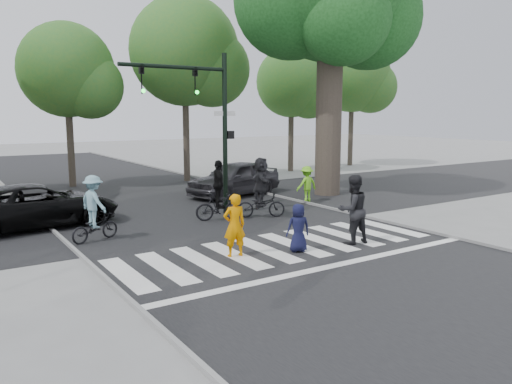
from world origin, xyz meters
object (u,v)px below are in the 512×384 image
at_px(traffic_signal, 205,111).
at_px(pedestrian_adult, 353,209).
at_px(pedestrian_woman, 234,225).
at_px(pedestrian_child, 298,228).
at_px(cyclist_left, 94,213).
at_px(car_grey, 234,178).
at_px(cyclist_right, 261,191).
at_px(cyclist_mid, 219,196).
at_px(car_suv, 37,205).

distance_m(traffic_signal, pedestrian_adult, 6.89).
xyz_separation_m(pedestrian_woman, pedestrian_adult, (3.59, -0.74, 0.17)).
distance_m(pedestrian_child, cyclist_left, 6.13).
bearing_deg(pedestrian_child, pedestrian_adult, -167.56).
bearing_deg(pedestrian_woman, car_grey, -112.14).
xyz_separation_m(traffic_signal, cyclist_right, (1.54, -1.41, -2.91)).
bearing_deg(traffic_signal, pedestrian_adult, -74.46).
distance_m(cyclist_left, cyclist_right, 6.12).
height_order(pedestrian_woman, car_grey, pedestrian_woman).
distance_m(pedestrian_child, pedestrian_adult, 1.91).
height_order(pedestrian_child, pedestrian_adult, pedestrian_adult).
distance_m(traffic_signal, cyclist_left, 5.71).
bearing_deg(cyclist_mid, car_grey, 53.40).
xyz_separation_m(pedestrian_woman, cyclist_right, (3.45, 3.87, 0.14)).
bearing_deg(car_suv, pedestrian_adult, -141.72).
relative_size(cyclist_left, cyclist_mid, 0.92).
height_order(cyclist_mid, car_suv, cyclist_mid).
xyz_separation_m(traffic_signal, pedestrian_child, (-0.20, -5.85, -3.22)).
bearing_deg(cyclist_left, pedestrian_woman, -54.43).
bearing_deg(car_grey, cyclist_mid, -50.80).
height_order(traffic_signal, cyclist_mid, traffic_signal).
distance_m(cyclist_left, car_grey, 9.24).
bearing_deg(pedestrian_adult, traffic_signal, -68.37).
bearing_deg(cyclist_right, cyclist_mid, 167.19).
relative_size(traffic_signal, cyclist_left, 3.01).
bearing_deg(pedestrian_woman, car_suv, -52.00).
relative_size(pedestrian_woman, cyclist_left, 0.86).
xyz_separation_m(traffic_signal, cyclist_mid, (-0.04, -1.05, -3.01)).
height_order(pedestrian_adult, cyclist_mid, cyclist_mid).
bearing_deg(cyclist_left, car_grey, 32.24).
relative_size(cyclist_right, car_suv, 0.42).
relative_size(pedestrian_adult, car_suv, 0.38).
bearing_deg(car_suv, cyclist_right, -117.68).
bearing_deg(pedestrian_adult, cyclist_right, -82.24).
distance_m(pedestrian_woman, pedestrian_adult, 3.67).
xyz_separation_m(pedestrian_woman, car_grey, (5.15, 8.65, -0.04)).
xyz_separation_m(cyclist_left, cyclist_mid, (4.53, 0.51, 0.03)).
relative_size(pedestrian_adult, cyclist_right, 0.92).
relative_size(pedestrian_woman, pedestrian_adult, 0.83).
bearing_deg(traffic_signal, car_grey, 46.07).
relative_size(pedestrian_woman, pedestrian_child, 1.26).
relative_size(pedestrian_woman, cyclist_right, 0.77).
bearing_deg(cyclist_right, pedestrian_woman, -131.70).
bearing_deg(pedestrian_child, pedestrian_woman, -0.43).
xyz_separation_m(pedestrian_woman, car_suv, (-3.76, 6.68, -0.11)).
xyz_separation_m(traffic_signal, pedestrian_adult, (1.68, -6.03, -2.88)).
bearing_deg(cyclist_left, cyclist_right, 1.42).
relative_size(cyclist_right, car_grey, 0.46).
xyz_separation_m(pedestrian_adult, car_suv, (-7.34, 7.41, -0.28)).
relative_size(pedestrian_child, cyclist_left, 0.68).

